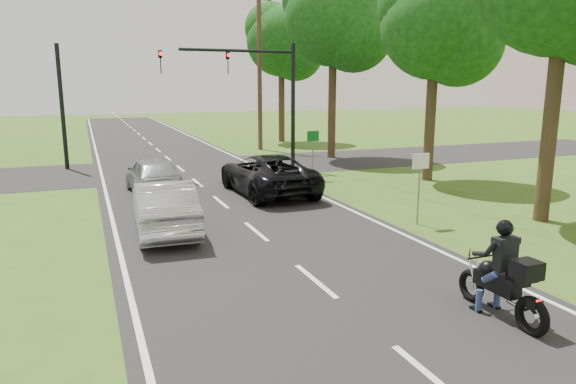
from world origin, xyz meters
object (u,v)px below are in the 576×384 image
(silver_sedan, at_px, (164,207))
(sign_white, at_px, (420,171))
(dark_suv, at_px, (267,174))
(motorcycle_rider, at_px, (504,280))
(sign_green, at_px, (313,143))
(utility_pole_far, at_px, (260,69))
(silver_suv, at_px, (153,175))
(traffic_signal, at_px, (256,84))

(silver_sedan, bearing_deg, sign_white, 167.69)
(dark_suv, height_order, sign_white, sign_white)
(motorcycle_rider, xyz_separation_m, sign_green, (2.57, 13.79, 0.89))
(silver_sedan, bearing_deg, utility_pole_far, -113.79)
(motorcycle_rider, xyz_separation_m, silver_suv, (-4.33, 13.04, 0.03))
(motorcycle_rider, height_order, sign_white, sign_white)
(silver_suv, bearing_deg, motorcycle_rider, 106.64)
(traffic_signal, xyz_separation_m, sign_green, (1.56, -3.02, -2.54))
(utility_pole_far, xyz_separation_m, sign_white, (-1.50, -19.02, -3.49))
(motorcycle_rider, relative_size, sign_green, 0.99)
(silver_suv, relative_size, sign_white, 2.02)
(motorcycle_rider, height_order, dark_suv, motorcycle_rider)
(utility_pole_far, distance_m, sign_white, 19.39)
(dark_suv, distance_m, sign_white, 6.50)
(dark_suv, bearing_deg, sign_white, 112.76)
(silver_sedan, bearing_deg, sign_green, -137.30)
(utility_pole_far, bearing_deg, sign_green, -96.73)
(motorcycle_rider, bearing_deg, utility_pole_far, 81.12)
(sign_green, bearing_deg, sign_white, -91.43)
(dark_suv, bearing_deg, utility_pole_far, -109.15)
(traffic_signal, distance_m, sign_green, 4.24)
(motorcycle_rider, distance_m, dark_suv, 11.67)
(motorcycle_rider, distance_m, silver_sedan, 9.04)
(silver_suv, height_order, utility_pole_far, utility_pole_far)
(traffic_signal, bearing_deg, sign_green, -62.62)
(dark_suv, xyz_separation_m, silver_sedan, (-4.43, -3.95, -0.03))
(utility_pole_far, bearing_deg, motorcycle_rider, -98.86)
(motorcycle_rider, height_order, silver_sedan, motorcycle_rider)
(motorcycle_rider, bearing_deg, silver_sedan, 121.43)
(silver_sedan, distance_m, silver_suv, 5.34)
(traffic_signal, bearing_deg, sign_white, -82.95)
(silver_suv, xyz_separation_m, sign_white, (6.70, -7.25, 0.86))
(dark_suv, distance_m, silver_sedan, 5.93)
(motorcycle_rider, relative_size, traffic_signal, 0.33)
(traffic_signal, bearing_deg, silver_sedan, -122.19)
(traffic_signal, xyz_separation_m, utility_pole_far, (2.86, 8.00, 0.95))
(dark_suv, relative_size, sign_green, 2.55)
(silver_suv, bearing_deg, sign_white, 131.00)
(sign_white, bearing_deg, traffic_signal, 97.05)
(motorcycle_rider, distance_m, utility_pole_far, 25.49)
(silver_sedan, bearing_deg, traffic_signal, -119.32)
(motorcycle_rider, bearing_deg, silver_suv, 108.35)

